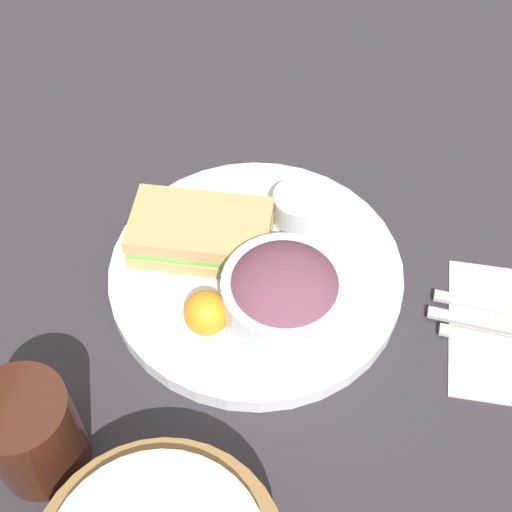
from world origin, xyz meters
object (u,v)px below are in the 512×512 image
(dressing_cup, at_px, (300,207))
(drink_glass, at_px, (32,433))
(salad_bowl, at_px, (284,295))
(plate, at_px, (256,273))
(sandwich, at_px, (201,233))

(dressing_cup, xyz_separation_m, drink_glass, (0.19, 0.31, 0.01))
(salad_bowl, relative_size, dressing_cup, 2.03)
(drink_glass, bearing_deg, plate, -123.91)
(salad_bowl, distance_m, dressing_cup, 0.13)
(plate, distance_m, sandwich, 0.07)
(plate, height_order, sandwich, sandwich)
(salad_bowl, height_order, dressing_cup, salad_bowl)
(sandwich, xyz_separation_m, drink_glass, (0.09, 0.25, 0.01))
(sandwich, relative_size, drink_glass, 1.41)
(plate, bearing_deg, salad_bowl, 123.76)
(salad_bowl, xyz_separation_m, dressing_cup, (0.00, -0.13, -0.02))
(sandwich, xyz_separation_m, salad_bowl, (-0.10, 0.07, 0.02))
(sandwich, relative_size, salad_bowl, 1.23)
(plate, distance_m, drink_glass, 0.28)
(dressing_cup, relative_size, drink_glass, 0.56)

